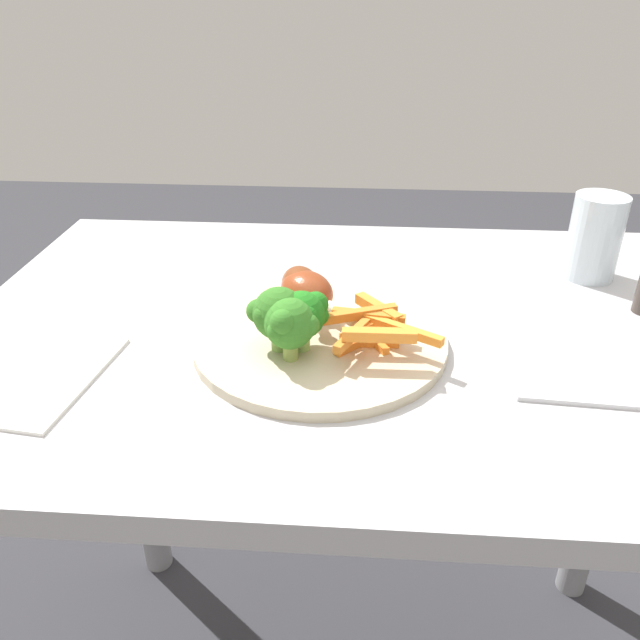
{
  "coord_description": "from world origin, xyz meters",
  "views": [
    {
      "loc": [
        -0.02,
        -0.66,
        1.12
      ],
      "look_at": [
        -0.06,
        -0.06,
        0.78
      ],
      "focal_mm": 35.63,
      "sensor_mm": 36.0,
      "label": 1
    }
  ],
  "objects_px": {
    "chicken_drumstick_far": "(303,290)",
    "water_glass": "(595,237)",
    "broccoli_floret_back": "(302,314)",
    "dining_table": "(372,414)",
    "broccoli_floret_front": "(292,324)",
    "broccoli_floret_middle": "(277,314)",
    "dinner_plate": "(320,341)",
    "carrot_fries_pile": "(373,327)",
    "fork": "(619,404)",
    "chicken_drumstick_near": "(309,294)"
  },
  "relations": [
    {
      "from": "broccoli_floret_middle",
      "to": "chicken_drumstick_near",
      "type": "xyz_separation_m",
      "value": [
        0.03,
        0.09,
        -0.02
      ]
    },
    {
      "from": "broccoli_floret_middle",
      "to": "carrot_fries_pile",
      "type": "height_order",
      "value": "broccoli_floret_middle"
    },
    {
      "from": "chicken_drumstick_near",
      "to": "fork",
      "type": "height_order",
      "value": "chicken_drumstick_near"
    },
    {
      "from": "broccoli_floret_middle",
      "to": "broccoli_floret_back",
      "type": "distance_m",
      "value": 0.02
    },
    {
      "from": "dining_table",
      "to": "water_glass",
      "type": "distance_m",
      "value": 0.37
    },
    {
      "from": "dinner_plate",
      "to": "fork",
      "type": "distance_m",
      "value": 0.31
    },
    {
      "from": "broccoli_floret_front",
      "to": "dining_table",
      "type": "bearing_deg",
      "value": 51.36
    },
    {
      "from": "dinner_plate",
      "to": "chicken_drumstick_far",
      "type": "height_order",
      "value": "chicken_drumstick_far"
    },
    {
      "from": "broccoli_floret_middle",
      "to": "broccoli_floret_back",
      "type": "height_order",
      "value": "broccoli_floret_middle"
    },
    {
      "from": "chicken_drumstick_near",
      "to": "dinner_plate",
      "type": "bearing_deg",
      "value": -73.3
    },
    {
      "from": "carrot_fries_pile",
      "to": "fork",
      "type": "bearing_deg",
      "value": -18.6
    },
    {
      "from": "chicken_drumstick_near",
      "to": "fork",
      "type": "xyz_separation_m",
      "value": [
        0.31,
        -0.15,
        -0.03
      ]
    },
    {
      "from": "broccoli_floret_front",
      "to": "carrot_fries_pile",
      "type": "relative_size",
      "value": 0.52
    },
    {
      "from": "dining_table",
      "to": "water_glass",
      "type": "relative_size",
      "value": 8.74
    },
    {
      "from": "broccoli_floret_back",
      "to": "carrot_fries_pile",
      "type": "height_order",
      "value": "broccoli_floret_back"
    },
    {
      "from": "dinner_plate",
      "to": "broccoli_floret_front",
      "type": "distance_m",
      "value": 0.07
    },
    {
      "from": "broccoli_floret_back",
      "to": "carrot_fries_pile",
      "type": "xyz_separation_m",
      "value": [
        0.07,
        0.01,
        -0.02
      ]
    },
    {
      "from": "dinner_plate",
      "to": "chicken_drumstick_far",
      "type": "relative_size",
      "value": 2.26
    },
    {
      "from": "dinner_plate",
      "to": "chicken_drumstick_far",
      "type": "xyz_separation_m",
      "value": [
        -0.03,
        0.07,
        0.03
      ]
    },
    {
      "from": "broccoli_floret_back",
      "to": "water_glass",
      "type": "height_order",
      "value": "water_glass"
    },
    {
      "from": "dining_table",
      "to": "broccoli_floret_back",
      "type": "bearing_deg",
      "value": -132.41
    },
    {
      "from": "chicken_drumstick_far",
      "to": "water_glass",
      "type": "xyz_separation_m",
      "value": [
        0.37,
        0.14,
        0.02
      ]
    },
    {
      "from": "dinner_plate",
      "to": "broccoli_floret_back",
      "type": "height_order",
      "value": "broccoli_floret_back"
    },
    {
      "from": "carrot_fries_pile",
      "to": "broccoli_floret_back",
      "type": "bearing_deg",
      "value": -168.93
    },
    {
      "from": "broccoli_floret_back",
      "to": "chicken_drumstick_far",
      "type": "height_order",
      "value": "broccoli_floret_back"
    },
    {
      "from": "broccoli_floret_middle",
      "to": "fork",
      "type": "relative_size",
      "value": 0.37
    },
    {
      "from": "broccoli_floret_front",
      "to": "water_glass",
      "type": "height_order",
      "value": "water_glass"
    },
    {
      "from": "broccoli_floret_back",
      "to": "fork",
      "type": "height_order",
      "value": "broccoli_floret_back"
    },
    {
      "from": "carrot_fries_pile",
      "to": "chicken_drumstick_far",
      "type": "bearing_deg",
      "value": 136.22
    },
    {
      "from": "dinner_plate",
      "to": "carrot_fries_pile",
      "type": "height_order",
      "value": "carrot_fries_pile"
    },
    {
      "from": "broccoli_floret_middle",
      "to": "water_glass",
      "type": "bearing_deg",
      "value": 31.32
    },
    {
      "from": "dining_table",
      "to": "broccoli_floret_front",
      "type": "relative_size",
      "value": 14.57
    },
    {
      "from": "broccoli_floret_middle",
      "to": "carrot_fries_pile",
      "type": "bearing_deg",
      "value": 9.72
    },
    {
      "from": "dining_table",
      "to": "fork",
      "type": "height_order",
      "value": "fork"
    },
    {
      "from": "broccoli_floret_middle",
      "to": "chicken_drumstick_far",
      "type": "height_order",
      "value": "broccoli_floret_middle"
    },
    {
      "from": "chicken_drumstick_near",
      "to": "dining_table",
      "type": "bearing_deg",
      "value": 3.07
    },
    {
      "from": "chicken_drumstick_near",
      "to": "fork",
      "type": "relative_size",
      "value": 0.57
    },
    {
      "from": "dining_table",
      "to": "water_glass",
      "type": "xyz_separation_m",
      "value": [
        0.29,
        0.15,
        0.19
      ]
    },
    {
      "from": "dining_table",
      "to": "carrot_fries_pile",
      "type": "distance_m",
      "value": 0.18
    },
    {
      "from": "chicken_drumstick_near",
      "to": "broccoli_floret_back",
      "type": "bearing_deg",
      "value": -90.29
    },
    {
      "from": "broccoli_floret_back",
      "to": "water_glass",
      "type": "relative_size",
      "value": 0.58
    },
    {
      "from": "broccoli_floret_middle",
      "to": "water_glass",
      "type": "height_order",
      "value": "water_glass"
    },
    {
      "from": "dinner_plate",
      "to": "broccoli_floret_front",
      "type": "xyz_separation_m",
      "value": [
        -0.02,
        -0.05,
        0.05
      ]
    },
    {
      "from": "dining_table",
      "to": "dinner_plate",
      "type": "height_order",
      "value": "dinner_plate"
    },
    {
      "from": "dining_table",
      "to": "chicken_drumstick_far",
      "type": "distance_m",
      "value": 0.19
    },
    {
      "from": "broccoli_floret_back",
      "to": "chicken_drumstick_near",
      "type": "height_order",
      "value": "broccoli_floret_back"
    },
    {
      "from": "dining_table",
      "to": "broccoli_floret_front",
      "type": "bearing_deg",
      "value": -128.64
    },
    {
      "from": "broccoli_floret_front",
      "to": "fork",
      "type": "xyz_separation_m",
      "value": [
        0.32,
        -0.04,
        -0.05
      ]
    },
    {
      "from": "chicken_drumstick_far",
      "to": "fork",
      "type": "distance_m",
      "value": 0.36
    },
    {
      "from": "broccoli_floret_middle",
      "to": "chicken_drumstick_near",
      "type": "distance_m",
      "value": 0.09
    }
  ]
}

